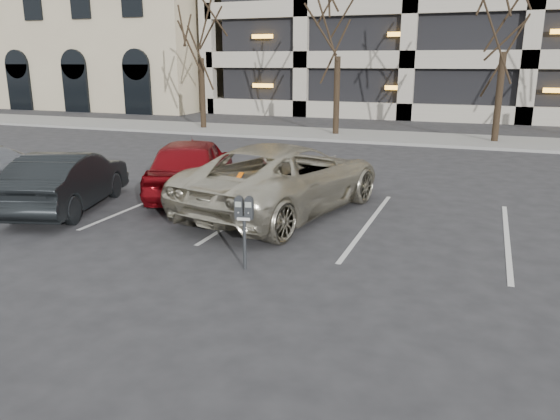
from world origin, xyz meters
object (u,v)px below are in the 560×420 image
Objects in this scene: suv_silver at (284,178)px; car_dark at (68,181)px; tree_b at (339,5)px; car_red at (192,166)px; tree_a at (199,12)px; parking_meter at (244,215)px.

suv_silver is 5.14m from car_dark.
car_red is at bearing -92.20° from tree_b.
car_red is 1.09× the size of car_dark.
suv_silver is at bearing -55.10° from tree_a.
parking_meter is 5.57m from car_red.
car_red is at bearing 117.09° from parking_meter.
tree_a is 0.98× the size of tree_b.
parking_meter is 5.92m from car_dark.
car_red is (-3.46, 4.37, -0.18)m from parking_meter.
tree_a is 15.10m from car_red.
tree_a reaches higher than car_dark.
suv_silver is 1.49× the size of car_dark.
car_red reaches higher than car_dark.
car_red is at bearing -62.85° from tree_a.
suv_silver is at bearing -80.12° from tree_b.
suv_silver is at bearing 147.14° from car_red.
tree_a is at bearing 180.00° from tree_b.
tree_b is at bearing -116.14° from car_dark.
car_dark is (-2.55, -14.96, -5.12)m from tree_b.
parking_meter is (2.97, -17.07, -4.86)m from tree_b.
parking_meter is 0.30× the size of car_dark.
tree_b is 14.47m from suv_silver.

